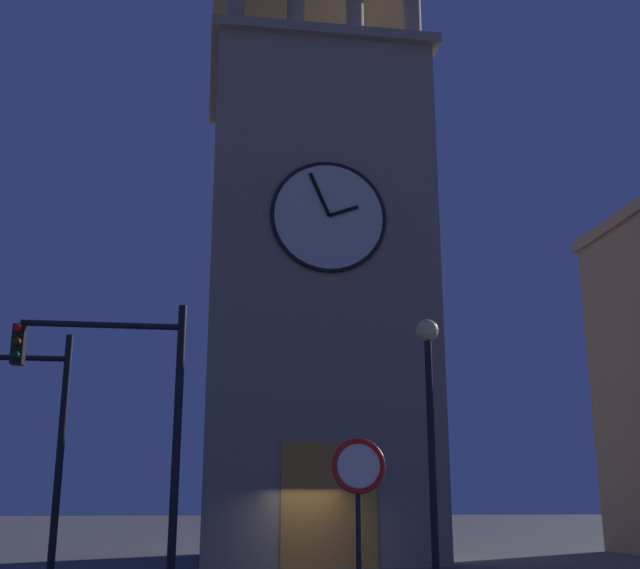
% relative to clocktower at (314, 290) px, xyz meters
% --- Properties ---
extents(clocktower, '(8.90, 8.41, 26.23)m').
position_rel_clocktower_xyz_m(clocktower, '(0.00, 0.00, 0.00)').
color(clocktower, gray).
rests_on(clocktower, ground_plane).
extents(traffic_signal_near, '(3.19, 0.41, 5.78)m').
position_rel_clocktower_xyz_m(traffic_signal_near, '(5.66, 15.33, -6.50)').
color(traffic_signal_near, black).
rests_on(traffic_signal_near, ground_plane).
extents(traffic_signal_far, '(2.75, 0.41, 5.62)m').
position_rel_clocktower_xyz_m(traffic_signal_far, '(8.02, 12.88, -6.68)').
color(traffic_signal_far, black).
rests_on(traffic_signal_far, ground_plane).
extents(street_lamp, '(0.44, 0.44, 5.57)m').
position_rel_clocktower_xyz_m(street_lamp, '(-0.11, 15.76, -6.47)').
color(street_lamp, black).
rests_on(street_lamp, ground_plane).
extents(no_horn_sign, '(0.78, 0.14, 2.97)m').
position_rel_clocktower_xyz_m(no_horn_sign, '(1.99, 19.27, -7.98)').
color(no_horn_sign, black).
rests_on(no_horn_sign, ground_plane).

